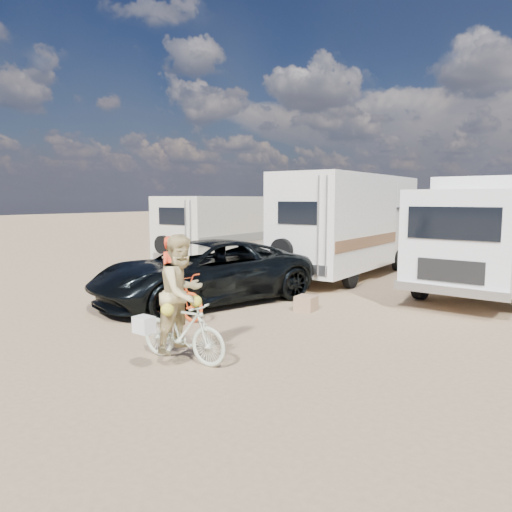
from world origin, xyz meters
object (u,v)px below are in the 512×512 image
Objects in this scene: rv_main at (349,226)px; rider_man at (172,281)px; dark_suv at (203,272)px; box_truck at (493,235)px; crate at (306,303)px; bike_woman at (183,331)px; rider_woman at (182,304)px; cooler at (209,282)px; bike_man at (173,295)px; rv_left at (236,231)px.

rv_main is 7.65m from rider_man.
dark_suv is (-0.99, -6.08, -0.90)m from rv_main.
crate is at bearing -117.80° from box_truck.
rv_main is at bearing -0.81° from rider_man.
bike_woman is 0.89× the size of rider_woman.
cooler is at bearing 144.06° from dark_suv.
box_truck reaches higher than cooler.
bike_woman reaches higher than cooler.
rider_man is at bearing 44.35° from bike_woman.
rv_main is 7.70m from bike_man.
rider_man reaches higher than bike_woman.
cooler is at bearing 31.63° from bike_man.
rider_woman is at bearing -81.40° from rv_main.
rv_main is 3.69× the size of rider_woman.
crate is at bearing 33.72° from dark_suv.
dark_suv is 3.01× the size of rider_woman.
dark_suv is (3.82, -5.96, -0.56)m from rv_left.
cooler is at bearing -61.59° from rv_left.
dark_suv is 3.38× the size of bike_woman.
cooler is (-3.84, 4.78, -0.71)m from rider_woman.
dark_suv is at bearing -130.61° from box_truck.
box_truck is at bearing 60.90° from crate.
bike_man is 1.02× the size of rider_woman.
rider_man is (0.49, -1.50, 0.02)m from dark_suv.
cooler is (-1.58, 2.89, -0.58)m from rider_man.
rider_woman reaches higher than bike_man.
box_truck is 8.18m from dark_suv.
box_truck is 4.07× the size of bike_man.
bike_man is (-4.95, -7.56, -1.09)m from box_truck.
rv_main is at bearing -179.01° from box_truck.
rv_left is 7.10m from dark_suv.
rv_main is at bearing -0.81° from bike_man.
rv_main is 6.23m from dark_suv.
rider_woman is 3.24× the size of cooler.
rv_left is at bearing 29.43° from rider_woman.
dark_suv is at bearing -59.78° from rv_left.
rv_left is 8.25m from crate.
rider_woman is at bearing -86.86° from crate.
rider_man is at bearing 0.00° from bike_man.
rider_man is at bearing 44.35° from rider_woman.
rv_main is 4.28× the size of rider_man.
dark_suv is 4.37m from rider_woman.
bike_woman is 6.14m from cooler.
dark_suv is 3.49× the size of rider_man.
rider_man is 3.14m from crate.
rv_main reaches higher than rider_woman.
cooler is at bearing -115.77° from rv_main.
bike_woman is 3.81× the size of crate.
rider_woman is 4.28m from crate.
rider_woman is at bearing -104.59° from box_truck.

